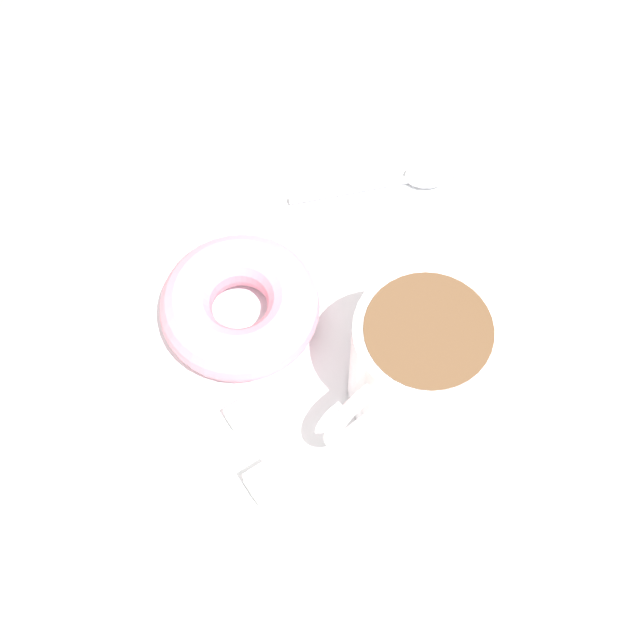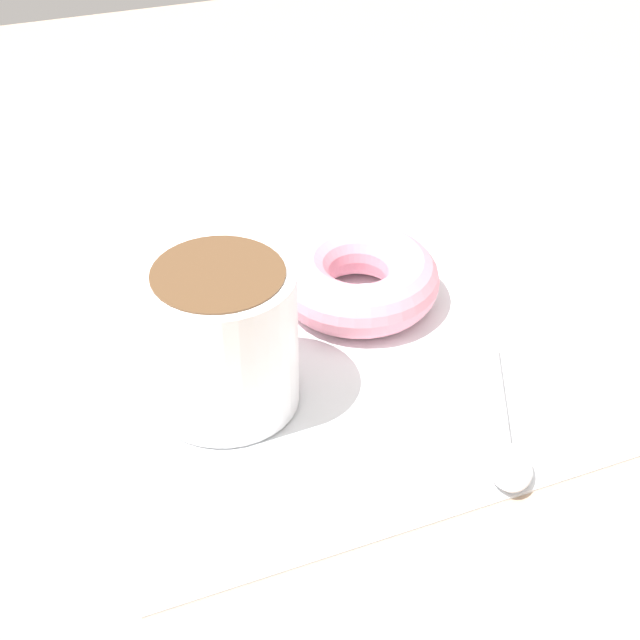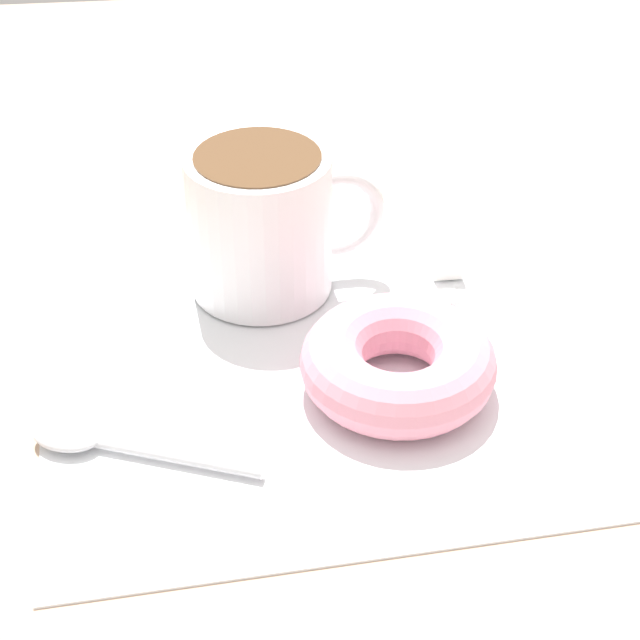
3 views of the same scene
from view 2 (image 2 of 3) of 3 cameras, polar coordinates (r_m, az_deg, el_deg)
name	(u,v)px [view 2 (image 2 of 3)]	position (r cm, az deg, el deg)	size (l,w,h in cm)	color
ground_plane	(358,365)	(66.25, 2.06, -2.43)	(120.00, 120.00, 2.00)	tan
napkin	(320,348)	(65.72, 0.00, -1.49)	(30.65, 30.65, 0.30)	white
coffee_cup	(221,334)	(59.47, -5.32, -0.73)	(8.47, 11.83, 8.80)	white
donut	(358,279)	(68.43, 2.05, 2.21)	(10.42, 10.42, 3.42)	pink
spoon	(507,448)	(59.24, 9.94, -6.72)	(5.72, 11.84, 0.90)	silver
sugar_cube	(251,276)	(70.50, -3.72, 2.34)	(1.41, 1.41, 1.41)	white
sugar_cube_extra	(180,278)	(70.48, -7.47, 2.24)	(1.78, 1.78, 1.78)	white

